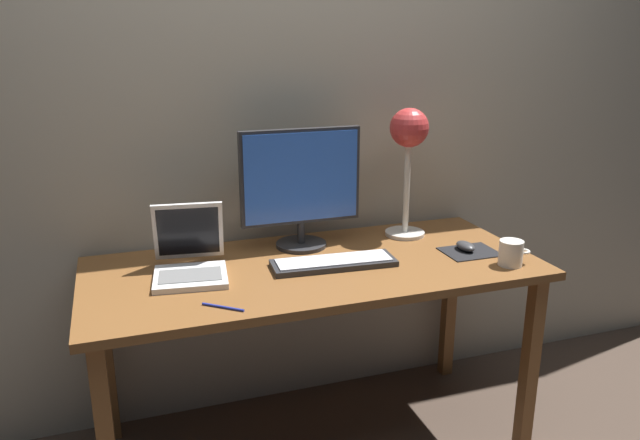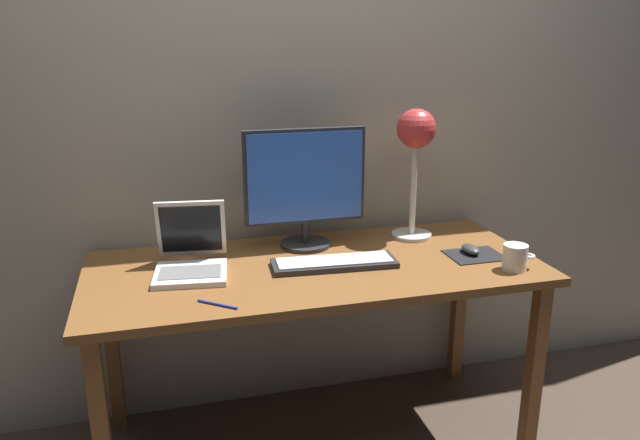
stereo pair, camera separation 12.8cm
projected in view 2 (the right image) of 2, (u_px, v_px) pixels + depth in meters
back_wall at (289, 94)px, 2.39m from camera, size 4.80×0.06×2.60m
desk at (315, 285)px, 2.21m from camera, size 1.60×0.70×0.74m
monitor at (305, 183)px, 2.30m from camera, size 0.46×0.19×0.46m
keyboard_main at (334, 263)px, 2.17m from camera, size 0.45×0.17×0.03m
laptop at (191, 252)px, 2.12m from camera, size 0.27×0.31×0.23m
desk_lamp at (416, 142)px, 2.37m from camera, size 0.16×0.16×0.51m
mousepad at (475, 255)px, 2.27m from camera, size 0.20×0.16×0.00m
mouse at (471, 249)px, 2.28m from camera, size 0.06×0.10×0.03m
coffee_mug at (515, 257)px, 2.12m from camera, size 0.12×0.08×0.09m
pen at (217, 304)px, 1.85m from camera, size 0.11×0.09×0.01m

